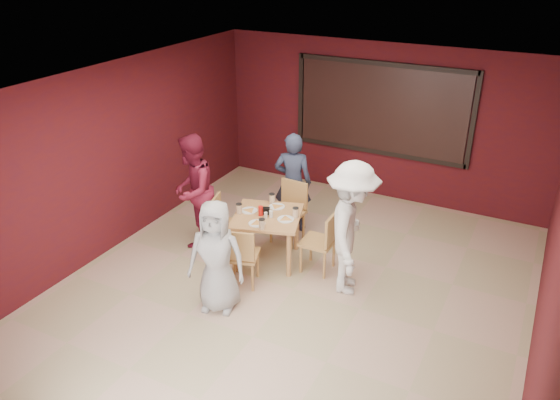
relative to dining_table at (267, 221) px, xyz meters
The scene contains 11 objects.
floor 1.08m from the dining_table, 36.72° to the right, with size 7.00×7.00×0.00m, color tan.
window_blinds 3.18m from the dining_table, 76.88° to the left, with size 3.00×0.02×1.50m, color black.
dining_table is the anchor object (origin of this frame).
chair_front 0.78m from the dining_table, 89.46° to the right, with size 0.55×0.55×0.91m.
chair_back 0.74m from the dining_table, 89.25° to the left, with size 0.50×0.50×0.96m.
chair_left 0.74m from the dining_table, behind, with size 0.53×0.53×0.89m.
chair_right 0.86m from the dining_table, ahead, with size 0.46×0.46×0.93m.
diner_front 1.31m from the dining_table, 90.51° to the right, with size 0.74×0.48×1.52m, color #A2A2A2.
diner_back 1.08m from the dining_table, 95.79° to the left, with size 0.60×0.40×1.66m, color #2B334D.
diner_left 1.29m from the dining_table, behind, with size 0.86×0.67×1.77m, color maroon.
diner_right 1.37m from the dining_table, ahead, with size 1.20×0.69×1.86m, color white.
Camera 1 is at (2.70, -5.62, 4.36)m, focal length 35.00 mm.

